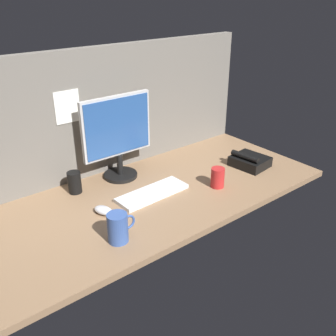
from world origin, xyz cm
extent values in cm
cube|color=#8C6B4C|center=(0.00, 0.00, -1.50)|extent=(180.00, 80.00, 3.00)
cube|color=slate|center=(0.00, 37.50, 33.35)|extent=(180.00, 5.00, 66.70)
cube|color=white|center=(-22.85, 34.70, 40.47)|extent=(12.84, 0.40, 15.94)
cylinder|color=black|center=(-1.58, 24.50, 0.90)|extent=(18.00, 18.00, 1.80)
cylinder|color=black|center=(-1.58, 24.50, 7.30)|extent=(3.20, 3.20, 11.00)
cube|color=#B7B7B7|center=(-1.58, 25.50, 28.58)|extent=(39.40, 2.40, 31.57)
cube|color=#264C8C|center=(-1.58, 24.10, 28.58)|extent=(37.00, 0.60, 29.17)
cube|color=silver|center=(0.38, -2.29, 1.00)|extent=(37.45, 14.34, 2.00)
ellipsoid|color=silver|center=(-27.30, -2.08, 1.70)|extent=(8.52, 10.93, 3.40)
cylinder|color=black|center=(-28.43, 23.87, 5.53)|extent=(6.65, 6.65, 11.06)
cylinder|color=red|center=(31.32, -15.98, 5.15)|extent=(6.94, 6.94, 10.31)
cylinder|color=#38569E|center=(-32.79, -23.69, 6.29)|extent=(8.39, 8.39, 12.58)
torus|color=#38569E|center=(-27.80, -23.69, 6.92)|extent=(6.54, 1.00, 6.54)
cube|color=black|center=(63.23, -10.16, 2.80)|extent=(19.10, 20.85, 5.60)
cylinder|color=black|center=(58.56, -10.16, 7.20)|extent=(5.17, 17.36, 3.20)
camera|label=1|loc=(-95.97, -135.67, 94.94)|focal=40.95mm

